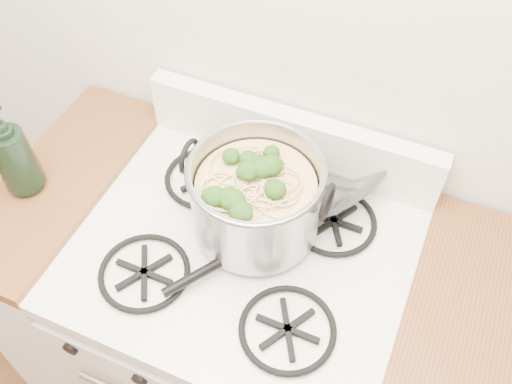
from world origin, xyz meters
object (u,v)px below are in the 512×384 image
spatula (263,238)px  glass_bowl (317,175)px  bottle (12,151)px  gas_range (245,337)px  stock_pot (256,198)px

spatula → glass_bowl: bearing=110.1°
glass_bowl → bottle: bottle is taller
gas_range → bottle: size_ratio=3.69×
gas_range → glass_bowl: (0.09, 0.25, 0.50)m
stock_pot → spatula: bearing=-48.7°
spatula → glass_bowl: 0.23m
stock_pot → bottle: size_ratio=1.32×
glass_bowl → bottle: size_ratio=0.47×
gas_range → spatula: (0.04, 0.03, 0.50)m
gas_range → bottle: bottle is taller
glass_bowl → bottle: (-0.65, -0.30, 0.11)m
spatula → bottle: 0.61m
stock_pot → glass_bowl: stock_pot is taller
spatula → stock_pot: bearing=164.1°
glass_bowl → stock_pot: bearing=-114.8°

